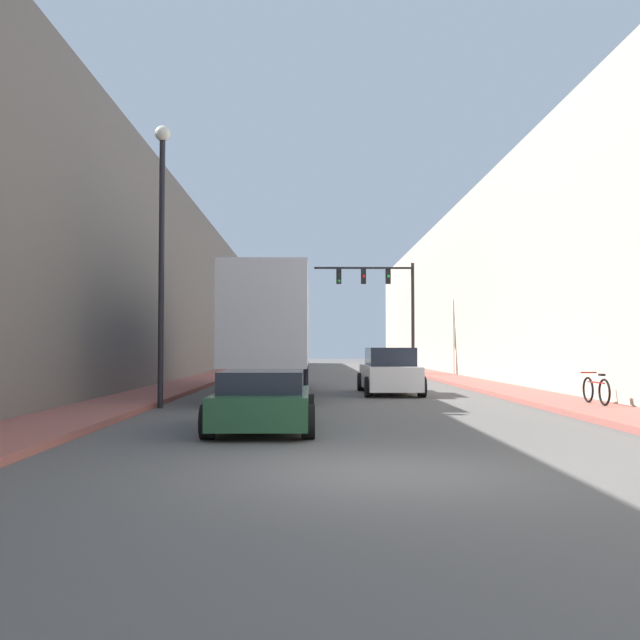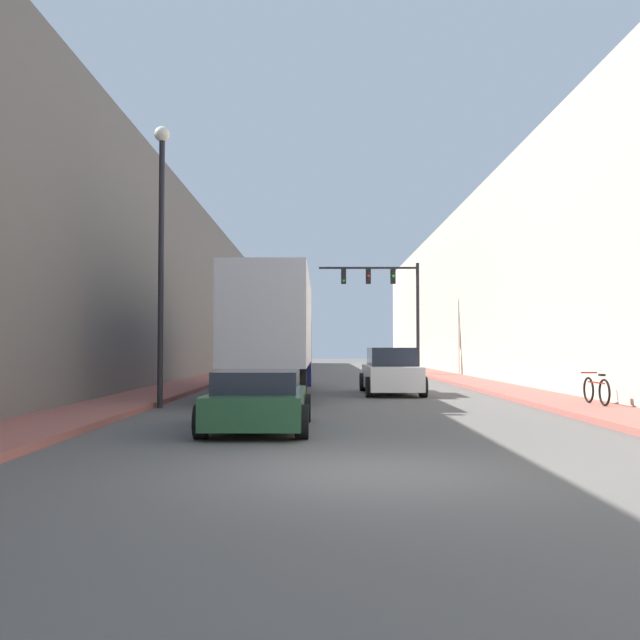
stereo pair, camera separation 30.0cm
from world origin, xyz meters
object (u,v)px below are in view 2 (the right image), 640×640
traffic_signal_gantry (392,296)px  street_lamp (162,230)px  semi_truck (276,329)px  sedan_car (259,401)px  suv_car (392,372)px  parked_bicycle (597,390)px

traffic_signal_gantry → street_lamp: (-8.78, -22.52, 0.19)m
semi_truck → traffic_signal_gantry: bearing=69.9°
sedan_car → suv_car: (3.84, 11.30, 0.20)m
semi_truck → street_lamp: street_lamp is taller
suv_car → parked_bicycle: size_ratio=2.70×
sedan_car → parked_bicycle: sedan_car is taller
sedan_car → traffic_signal_gantry: traffic_signal_gantry is taller
traffic_signal_gantry → parked_bicycle: (3.17, -23.19, -4.27)m
semi_truck → suv_car: 4.53m
sedan_car → parked_bicycle: size_ratio=2.34×
semi_truck → sedan_car: bearing=-88.0°
parked_bicycle → suv_car: bearing=126.3°
sedan_car → street_lamp: (-3.22, 5.31, 4.40)m
sedan_car → street_lamp: street_lamp is taller
semi_truck → street_lamp: size_ratio=1.69×
sedan_car → traffic_signal_gantry: size_ratio=0.63×
suv_car → traffic_signal_gantry: traffic_signal_gantry is taller
semi_truck → parked_bicycle: semi_truck is taller
sedan_car → traffic_signal_gantry: (5.56, 27.83, 4.21)m
street_lamp → parked_bicycle: size_ratio=4.36×
suv_car → street_lamp: street_lamp is taller
semi_truck → parked_bicycle: 11.58m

